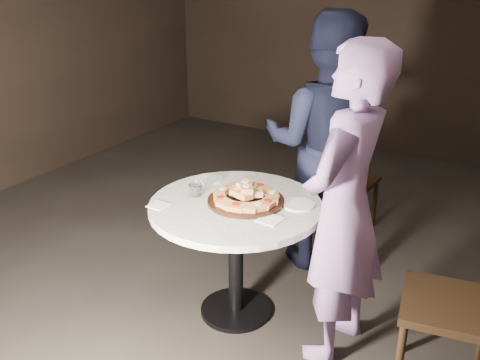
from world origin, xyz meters
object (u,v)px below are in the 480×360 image
at_px(table, 236,225).
at_px(diner_teal, 344,210).
at_px(serving_board, 246,201).
at_px(chair_right, 476,297).
at_px(focaccia_pile, 246,195).
at_px(diner_navy, 325,144).
at_px(water_glass, 196,190).
at_px(chair_far, 346,177).

bearing_deg(table, diner_teal, 1.35).
relative_size(serving_board, chair_right, 0.45).
bearing_deg(chair_right, table, -98.60).
xyz_separation_m(focaccia_pile, diner_navy, (0.14, 0.85, 0.09)).
height_order(water_glass, diner_teal, diner_teal).
relative_size(focaccia_pile, chair_far, 0.48).
bearing_deg(diner_teal, serving_board, -88.57).
relative_size(serving_board, diner_teal, 0.26).
bearing_deg(chair_right, chair_far, -149.54).
relative_size(serving_board, focaccia_pile, 1.12).
bearing_deg(focaccia_pile, diner_navy, 80.96).
xyz_separation_m(serving_board, chair_right, (1.31, -0.01, -0.20)).
distance_m(focaccia_pile, chair_far, 1.42).
distance_m(serving_board, water_glass, 0.32).
distance_m(focaccia_pile, diner_teal, 0.62).
height_order(table, focaccia_pile, focaccia_pile).
relative_size(serving_board, diner_navy, 0.25).
bearing_deg(water_glass, table, 9.23).
bearing_deg(focaccia_pile, diner_teal, -2.35).
height_order(chair_right, diner_teal, diner_teal).
distance_m(water_glass, chair_right, 1.63).
height_order(table, chair_far, chair_far).
bearing_deg(chair_far, water_glass, 76.29).
bearing_deg(water_glass, diner_teal, 3.59).
relative_size(table, diner_teal, 0.76).
xyz_separation_m(table, focaccia_pile, (0.05, 0.04, 0.19)).
bearing_deg(water_glass, serving_board, 15.17).
height_order(chair_far, diner_navy, diner_navy).
relative_size(table, chair_right, 1.34).
bearing_deg(chair_right, diner_teal, -98.53).
bearing_deg(diner_navy, chair_far, -103.23).
bearing_deg(chair_right, serving_board, -100.33).
bearing_deg(table, diner_navy, 78.49).
xyz_separation_m(focaccia_pile, diner_teal, (0.61, -0.03, 0.07)).
bearing_deg(serving_board, chair_right, -0.30).
height_order(serving_board, chair_right, chair_right).
xyz_separation_m(table, chair_far, (0.18, 1.41, -0.15)).
xyz_separation_m(chair_far, diner_teal, (0.48, -1.40, 0.40)).
relative_size(focaccia_pile, chair_right, 0.40).
bearing_deg(diner_navy, water_glass, 51.04).
height_order(chair_right, diner_navy, diner_navy).
bearing_deg(table, water_glass, -170.77).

